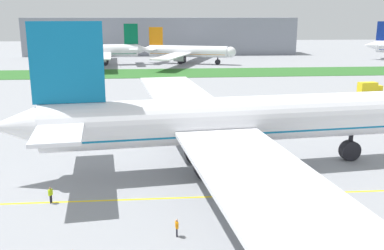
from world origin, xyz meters
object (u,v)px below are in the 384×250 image
Objects in this scene: ground_crew_marshaller_front at (50,193)px; parked_airliner_far_right at (187,52)px; ground_crew_wingwalker_port at (177,226)px; service_truck_baggage_loader at (369,88)px; airliner_foreground at (222,121)px; parked_airliner_far_centre at (100,51)px.

parked_airliner_far_right reaches higher than ground_crew_marshaller_front.
ground_crew_wingwalker_port is 0.96× the size of ground_crew_marshaller_front.
parked_airliner_far_right reaches higher than service_truck_baggage_loader.
airliner_foreground is at bearing -131.35° from service_truck_baggage_loader.
parked_airliner_far_right is (4.98, 125.65, -1.37)m from airliner_foreground.
service_truck_baggage_loader reaches higher than ground_crew_marshaller_front.
parked_airliner_far_centre is at bearing 94.22° from ground_crew_marshaller_front.
parked_airliner_far_centre reaches higher than ground_crew_marshaller_front.
parked_airliner_far_centre is at bearing 135.51° from service_truck_baggage_loader.
airliner_foreground is 1.46× the size of parked_airliner_far_centre.
ground_crew_wingwalker_port is 143.41m from parked_airliner_far_right.
ground_crew_marshaller_front is at bearing -100.28° from parked_airliner_far_right.
airliner_foreground is 68.36m from service_truck_baggage_loader.
parked_airliner_far_centre is (-9.83, 133.08, 4.33)m from ground_crew_marshaller_front.
parked_airliner_far_right is (11.62, 142.88, 3.89)m from ground_crew_wingwalker_port.
parked_airliner_far_centre is (-29.24, 124.19, -0.89)m from airliner_foreground.
ground_crew_marshaller_front is 88.13m from service_truck_baggage_loader.
parked_airliner_far_right is (24.40, 134.54, 3.84)m from ground_crew_marshaller_front.
parked_airliner_far_centre is at bearing 99.08° from ground_crew_wingwalker_port.
ground_crew_wingwalker_port is at bearing -80.92° from parked_airliner_far_centre.
parked_airliner_far_right is (-40.07, 74.45, 3.30)m from service_truck_baggage_loader.
parked_airliner_far_right is at bearing 118.29° from service_truck_baggage_loader.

